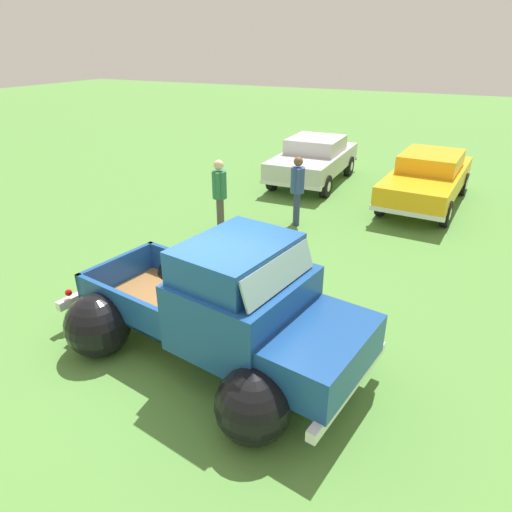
{
  "coord_description": "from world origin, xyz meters",
  "views": [
    {
      "loc": [
        3.07,
        -4.68,
        4.22
      ],
      "look_at": [
        0.0,
        1.57,
        0.9
      ],
      "focal_mm": 31.84,
      "sensor_mm": 36.0,
      "label": 1
    }
  ],
  "objects_px": {
    "vintage_pickup_truck": "(229,316)",
    "show_car_0": "(314,158)",
    "spectator_1": "(297,187)",
    "spectator_0": "(220,192)",
    "show_car_1": "(428,177)"
  },
  "relations": [
    {
      "from": "vintage_pickup_truck",
      "to": "spectator_1",
      "type": "distance_m",
      "value": 5.61
    },
    {
      "from": "vintage_pickup_truck",
      "to": "spectator_1",
      "type": "relative_size",
      "value": 2.83
    },
    {
      "from": "vintage_pickup_truck",
      "to": "spectator_1",
      "type": "bearing_deg",
      "value": 110.93
    },
    {
      "from": "spectator_0",
      "to": "show_car_1",
      "type": "bearing_deg",
      "value": -155.34
    },
    {
      "from": "show_car_0",
      "to": "vintage_pickup_truck",
      "type": "bearing_deg",
      "value": 11.55
    },
    {
      "from": "spectator_1",
      "to": "show_car_1",
      "type": "bearing_deg",
      "value": 23.68
    },
    {
      "from": "vintage_pickup_truck",
      "to": "show_car_1",
      "type": "height_order",
      "value": "vintage_pickup_truck"
    },
    {
      "from": "spectator_0",
      "to": "spectator_1",
      "type": "bearing_deg",
      "value": -160.55
    },
    {
      "from": "vintage_pickup_truck",
      "to": "spectator_0",
      "type": "distance_m",
      "value": 4.96
    },
    {
      "from": "vintage_pickup_truck",
      "to": "spectator_0",
      "type": "relative_size",
      "value": 2.76
    },
    {
      "from": "vintage_pickup_truck",
      "to": "show_car_0",
      "type": "distance_m",
      "value": 9.49
    },
    {
      "from": "vintage_pickup_truck",
      "to": "show_car_1",
      "type": "bearing_deg",
      "value": 88.96
    },
    {
      "from": "show_car_0",
      "to": "spectator_0",
      "type": "height_order",
      "value": "spectator_0"
    },
    {
      "from": "show_car_1",
      "to": "spectator_1",
      "type": "height_order",
      "value": "spectator_1"
    },
    {
      "from": "spectator_0",
      "to": "spectator_1",
      "type": "distance_m",
      "value": 1.94
    }
  ]
}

